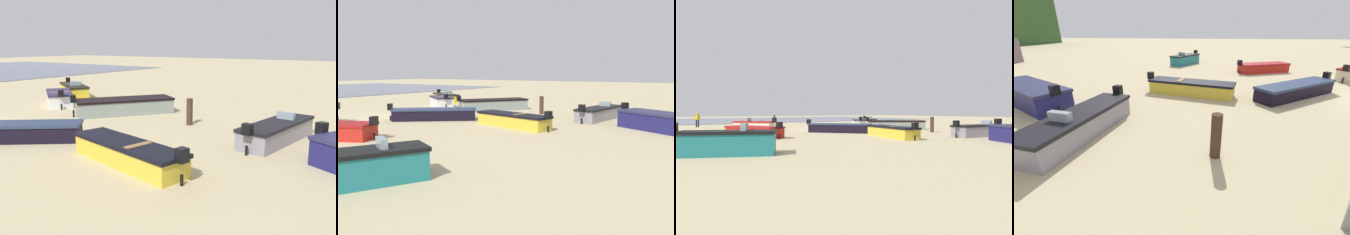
{
  "view_description": "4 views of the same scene",
  "coord_description": "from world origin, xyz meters",
  "views": [
    {
      "loc": [
        8.21,
        16.46,
        3.78
      ],
      "look_at": [
        -2.58,
        9.06,
        1.11
      ],
      "focal_mm": 38.51,
      "sensor_mm": 36.0,
      "label": 1
    },
    {
      "loc": [
        16.37,
        19.27,
        3.05
      ],
      "look_at": [
        0.87,
        9.36,
        0.64
      ],
      "focal_mm": 38.29,
      "sensor_mm": 36.0,
      "label": 2
    },
    {
      "loc": [
        13.55,
        22.54,
        1.69
      ],
      "look_at": [
        0.31,
        4.43,
        1.23
      ],
      "focal_mm": 30.62,
      "sensor_mm": 36.0,
      "label": 3
    },
    {
      "loc": [
        -11.33,
        7.98,
        3.27
      ],
      "look_at": [
        -5.01,
        8.93,
        0.62
      ],
      "focal_mm": 22.61,
      "sensor_mm": 36.0,
      "label": 4
    }
  ],
  "objects": [
    {
      "name": "boat_navy_9",
      "position": [
        -2.88,
        16.43,
        0.49
      ],
      "size": [
        3.69,
        5.12,
        1.28
      ],
      "rotation": [
        0.0,
        0.0,
        5.8
      ],
      "color": "navy",
      "rests_on": "ground"
    },
    {
      "name": "boat_yellow_10",
      "position": [
        -9.9,
        -4.53,
        0.43
      ],
      "size": [
        3.49,
        4.6,
        1.15
      ],
      "rotation": [
        0.0,
        0.0,
        5.75
      ],
      "color": "gold",
      "rests_on": "ground"
    },
    {
      "name": "boat_yellow_2",
      "position": [
        -0.13,
        9.19,
        0.38
      ],
      "size": [
        2.18,
        4.95,
        1.06
      ],
      "rotation": [
        0.0,
        0.0,
        2.92
      ],
      "color": "gold",
      "rests_on": "ground"
    },
    {
      "name": "boat_black_7",
      "position": [
        0.22,
        3.66,
        0.38
      ],
      "size": [
        4.1,
        4.76,
        1.06
      ],
      "rotation": [
        0.0,
        0.0,
        0.66
      ],
      "color": "black",
      "rests_on": "ground"
    },
    {
      "name": "boat_grey_5",
      "position": [
        -5.47,
        12.23,
        0.42
      ],
      "size": [
        4.74,
        1.8,
        1.13
      ],
      "rotation": [
        0.0,
        0.0,
        1.44
      ],
      "color": "gray",
      "rests_on": "ground"
    },
    {
      "name": "ground_plane",
      "position": [
        0.0,
        0.0,
        0.0
      ],
      "size": [
        160.0,
        160.0,
        0.0
      ],
      "primitive_type": "plane",
      "color": "tan"
    },
    {
      "name": "boat_grey_1",
      "position": [
        -6.57,
        3.4,
        0.43
      ],
      "size": [
        5.31,
        4.47,
        1.18
      ],
      "rotation": [
        0.0,
        0.0,
        0.95
      ],
      "color": "gray",
      "rests_on": "ground"
    },
    {
      "name": "boat_teal_8",
      "position": [
        10.68,
        10.93,
        0.49
      ],
      "size": [
        3.87,
        2.74,
        1.28
      ],
      "rotation": [
        0.0,
        0.0,
        1.1
      ],
      "color": "#1F737C",
      "rests_on": "ground"
    },
    {
      "name": "boat_white_6",
      "position": [
        -6.46,
        -1.95,
        0.44
      ],
      "size": [
        3.26,
        3.77,
        1.17
      ],
      "rotation": [
        0.0,
        0.0,
        2.52
      ],
      "color": "white",
      "rests_on": "ground"
    },
    {
      "name": "mooring_post_near_water",
      "position": [
        -6.19,
        7.82,
        0.63
      ],
      "size": [
        0.3,
        0.3,
        1.26
      ],
      "primitive_type": "cylinder",
      "color": "#402B1D",
      "rests_on": "ground"
    }
  ]
}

